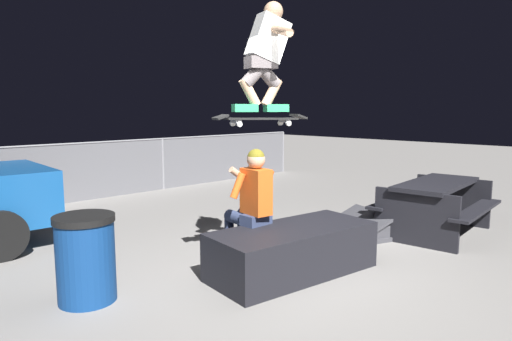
% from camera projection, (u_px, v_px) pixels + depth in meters
% --- Properties ---
extents(ground_plane, '(40.00, 40.00, 0.00)m').
position_uv_depth(ground_plane, '(287.00, 274.00, 4.89)').
color(ground_plane, slate).
extents(ledge_box_main, '(1.93, 1.04, 0.51)m').
position_uv_depth(ledge_box_main, '(293.00, 251.00, 4.87)').
color(ledge_box_main, black).
rests_on(ledge_box_main, ground).
extents(person_sitting_on_ledge, '(0.60, 0.78, 1.35)m').
position_uv_depth(person_sitting_on_ledge, '(250.00, 201.00, 5.02)').
color(person_sitting_on_ledge, '#2D3856').
rests_on(person_sitting_on_ledge, ground).
extents(skateboard, '(1.03, 0.54, 0.13)m').
position_uv_depth(skateboard, '(261.00, 119.00, 4.71)').
color(skateboard, black).
extents(skater_airborne, '(0.63, 0.86, 1.12)m').
position_uv_depth(skater_airborne, '(266.00, 52.00, 4.64)').
color(skater_airborne, '#2D9E66').
extents(kicker_ramp, '(1.28, 1.19, 0.45)m').
position_uv_depth(kicker_ramp, '(347.00, 232.00, 6.28)').
color(kicker_ramp, '#38383D').
rests_on(kicker_ramp, ground).
extents(picnic_table_back, '(1.81, 1.48, 0.75)m').
position_uv_depth(picnic_table_back, '(436.00, 199.00, 6.43)').
color(picnic_table_back, black).
rests_on(picnic_table_back, ground).
extents(trash_bin, '(0.55, 0.55, 0.81)m').
position_uv_depth(trash_bin, '(86.00, 258.00, 4.16)').
color(trash_bin, navy).
rests_on(trash_bin, ground).
extents(fence_back, '(12.05, 0.05, 1.14)m').
position_uv_depth(fence_back, '(74.00, 170.00, 8.58)').
color(fence_back, slate).
rests_on(fence_back, ground).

